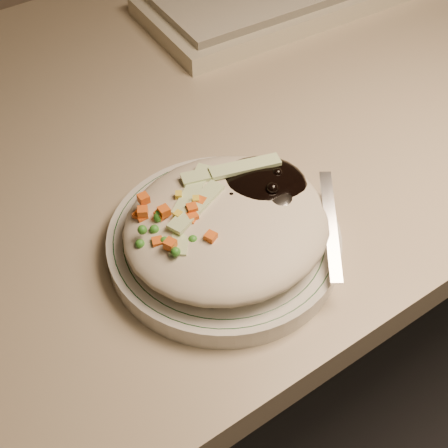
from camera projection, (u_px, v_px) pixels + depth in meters
desk at (186, 226)px, 0.88m from camera, size 1.40×0.70×0.74m
plate at (224, 242)px, 0.59m from camera, size 0.22×0.22×0.02m
plate_rim at (224, 236)px, 0.58m from camera, size 0.21×0.21×0.00m
meal at (228, 218)px, 0.56m from camera, size 0.21×0.19×0.05m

